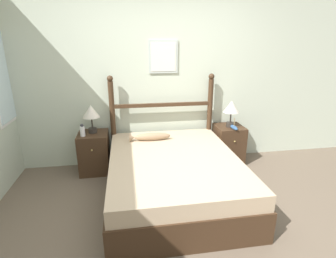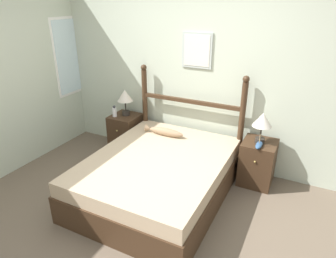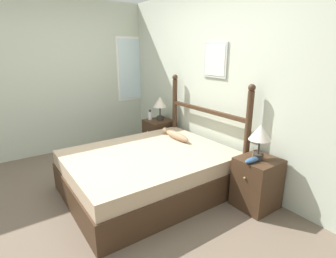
{
  "view_description": "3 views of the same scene",
  "coord_description": "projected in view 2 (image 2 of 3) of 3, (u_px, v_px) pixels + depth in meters",
  "views": [
    {
      "loc": [
        -0.55,
        -2.13,
        1.8
      ],
      "look_at": [
        -0.04,
        1.01,
        0.74
      ],
      "focal_mm": 28.0,
      "sensor_mm": 36.0,
      "label": 1
    },
    {
      "loc": [
        1.46,
        -2.04,
        2.24
      ],
      "look_at": [
        -0.12,
        1.09,
        0.69
      ],
      "focal_mm": 32.0,
      "sensor_mm": 36.0,
      "label": 2
    },
    {
      "loc": [
        2.57,
        -0.88,
        1.73
      ],
      "look_at": [
        -0.09,
        0.99,
        0.74
      ],
      "focal_mm": 28.0,
      "sensor_mm": 36.0,
      "label": 3
    }
  ],
  "objects": [
    {
      "name": "ground_plane",
      "position": [
        132.0,
        227.0,
        3.17
      ],
      "size": [
        16.0,
        16.0,
        0.0
      ],
      "primitive_type": "plane",
      "color": "brown"
    },
    {
      "name": "wall_back",
      "position": [
        197.0,
        74.0,
        4.07
      ],
      "size": [
        6.4,
        0.08,
        2.55
      ],
      "color": "beige",
      "rests_on": "ground_plane"
    },
    {
      "name": "bed",
      "position": [
        158.0,
        176.0,
        3.61
      ],
      "size": [
        1.53,
        1.96,
        0.51
      ],
      "color": "#3D2819",
      "rests_on": "ground_plane"
    },
    {
      "name": "headboard",
      "position": [
        190.0,
        114.0,
        4.18
      ],
      "size": [
        1.54,
        0.09,
        1.36
      ],
      "color": "#3D2819",
      "rests_on": "ground_plane"
    },
    {
      "name": "nightstand_left",
      "position": [
        126.0,
        133.0,
        4.67
      ],
      "size": [
        0.41,
        0.45,
        0.58
      ],
      "color": "#3D2819",
      "rests_on": "ground_plane"
    },
    {
      "name": "nightstand_right",
      "position": [
        257.0,
        163.0,
        3.84
      ],
      "size": [
        0.41,
        0.45,
        0.58
      ],
      "color": "#3D2819",
      "rests_on": "ground_plane"
    },
    {
      "name": "table_lamp_left",
      "position": [
        125.0,
        97.0,
        4.46
      ],
      "size": [
        0.24,
        0.24,
        0.4
      ],
      "color": "#2D2823",
      "rests_on": "nightstand_left"
    },
    {
      "name": "table_lamp_right",
      "position": [
        262.0,
        122.0,
        3.59
      ],
      "size": [
        0.24,
        0.24,
        0.4
      ],
      "color": "#2D2823",
      "rests_on": "nightstand_right"
    },
    {
      "name": "bottle",
      "position": [
        115.0,
        112.0,
        4.49
      ],
      "size": [
        0.06,
        0.06,
        0.17
      ],
      "color": "white",
      "rests_on": "nightstand_left"
    },
    {
      "name": "model_boat",
      "position": [
        259.0,
        145.0,
        3.59
      ],
      "size": [
        0.07,
        0.22,
        0.16
      ],
      "color": "#335684",
      "rests_on": "nightstand_right"
    },
    {
      "name": "fish_pillow",
      "position": [
        164.0,
        132.0,
        4.05
      ],
      "size": [
        0.56,
        0.1,
        0.11
      ],
      "color": "#997A5B",
      "rests_on": "bed"
    }
  ]
}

